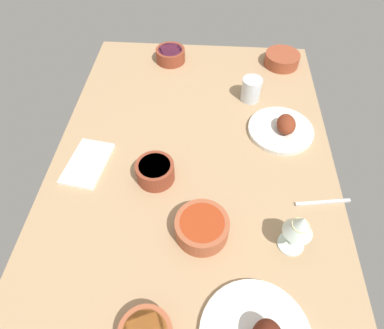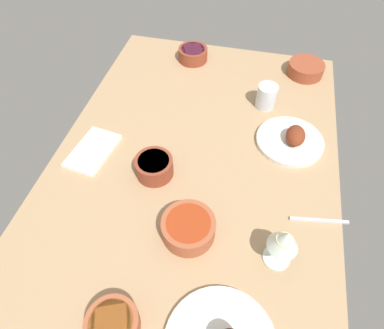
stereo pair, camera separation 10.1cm
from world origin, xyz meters
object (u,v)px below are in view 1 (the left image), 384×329
(bowl_pasta, at_px, (155,171))
(folded_napkin, at_px, (88,163))
(bowl_onions, at_px, (170,55))
(bowl_potatoes, at_px, (282,59))
(fork_loose, at_px, (323,202))
(bowl_sauce, at_px, (202,227))
(water_tumbler, at_px, (251,89))
(plate_far_side, at_px, (282,129))
(wine_glass, at_px, (300,227))

(bowl_pasta, bearing_deg, folded_napkin, 80.74)
(bowl_onions, distance_m, bowl_pasta, 0.62)
(bowl_potatoes, relative_size, fork_loose, 0.87)
(bowl_sauce, height_order, bowl_onions, bowl_sauce)
(water_tumbler, distance_m, folded_napkin, 0.63)
(bowl_pasta, xyz_separation_m, folded_napkin, (0.04, 0.22, -0.03))
(bowl_potatoes, distance_m, folded_napkin, 0.88)
(folded_napkin, xyz_separation_m, fork_loose, (-0.09, -0.72, -0.00))
(bowl_potatoes, bearing_deg, fork_loose, -175.54)
(water_tumbler, relative_size, folded_napkin, 0.48)
(plate_far_side, distance_m, fork_loose, 0.30)
(wine_glass, bearing_deg, water_tumbler, 8.17)
(plate_far_side, distance_m, folded_napkin, 0.65)
(wine_glass, height_order, folded_napkin, wine_glass)
(bowl_onions, bearing_deg, folded_napkin, 160.91)
(water_tumbler, relative_size, fork_loose, 0.54)
(bowl_pasta, xyz_separation_m, fork_loose, (-0.06, -0.49, -0.03))
(bowl_pasta, relative_size, wine_glass, 0.82)
(bowl_pasta, height_order, folded_napkin, bowl_pasta)
(plate_far_side, xyz_separation_m, fork_loose, (-0.28, -0.09, -0.01))
(bowl_onions, relative_size, wine_glass, 0.86)
(bowl_onions, distance_m, fork_loose, 0.85)
(wine_glass, bearing_deg, bowl_sauce, 85.76)
(wine_glass, bearing_deg, folded_napkin, 69.34)
(wine_glass, bearing_deg, bowl_potatoes, -3.88)
(plate_far_side, distance_m, wine_glass, 0.42)
(bowl_sauce, height_order, bowl_pasta, bowl_pasta)
(bowl_potatoes, relative_size, bowl_onions, 1.17)
(bowl_pasta, height_order, wine_glass, wine_glass)
(bowl_onions, bearing_deg, water_tumbler, -124.67)
(bowl_sauce, bearing_deg, water_tumbler, -15.08)
(plate_far_side, distance_m, bowl_pasta, 0.46)
(wine_glass, bearing_deg, plate_far_side, -2.34)
(plate_far_side, relative_size, folded_napkin, 1.21)
(plate_far_side, xyz_separation_m, water_tumbler, (0.17, 0.10, 0.03))
(bowl_onions, height_order, wine_glass, wine_glass)
(bowl_potatoes, xyz_separation_m, folded_napkin, (-0.59, 0.66, -0.02))
(plate_far_side, height_order, bowl_potatoes, plate_far_side)
(bowl_potatoes, distance_m, water_tumbler, 0.27)
(fork_loose, bearing_deg, bowl_onions, -61.27)
(bowl_potatoes, xyz_separation_m, bowl_sauce, (-0.80, 0.29, 0.00))
(plate_far_side, relative_size, wine_glass, 1.58)
(bowl_pasta, distance_m, wine_glass, 0.44)
(bowl_pasta, distance_m, water_tumbler, 0.49)
(bowl_onions, xyz_separation_m, fork_loose, (-0.67, -0.52, -0.03))
(bowl_potatoes, distance_m, bowl_onions, 0.46)
(folded_napkin, bearing_deg, bowl_potatoes, -48.59)
(bowl_pasta, distance_m, fork_loose, 0.50)
(fork_loose, bearing_deg, bowl_pasta, -15.39)
(wine_glass, distance_m, fork_loose, 0.20)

